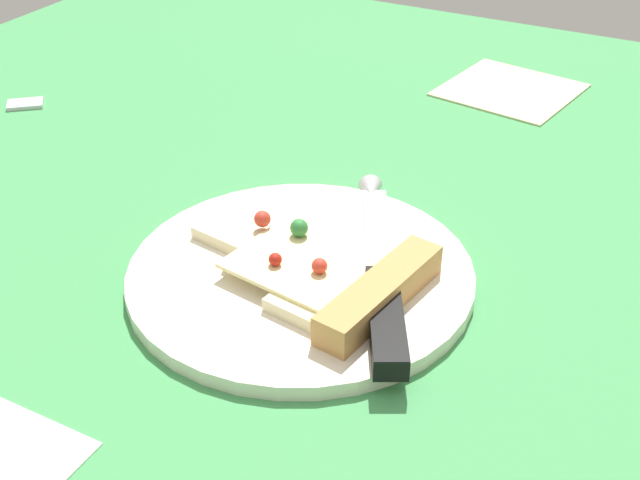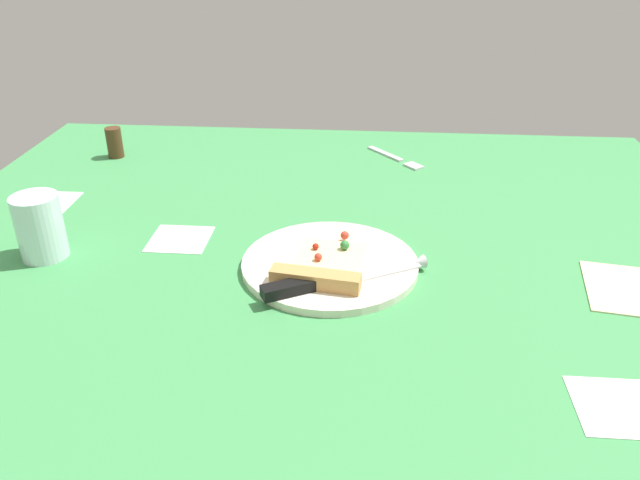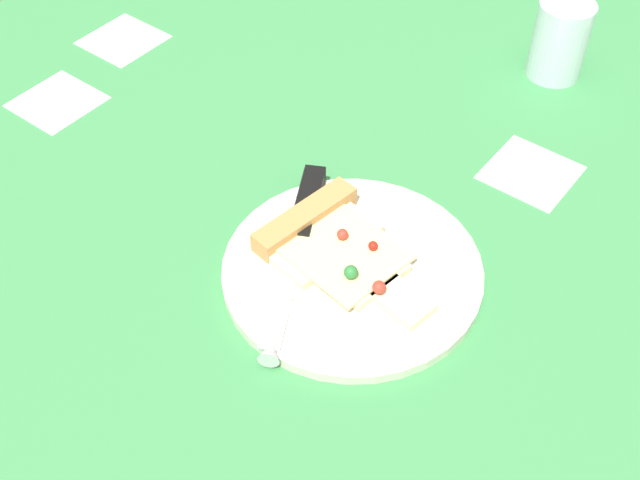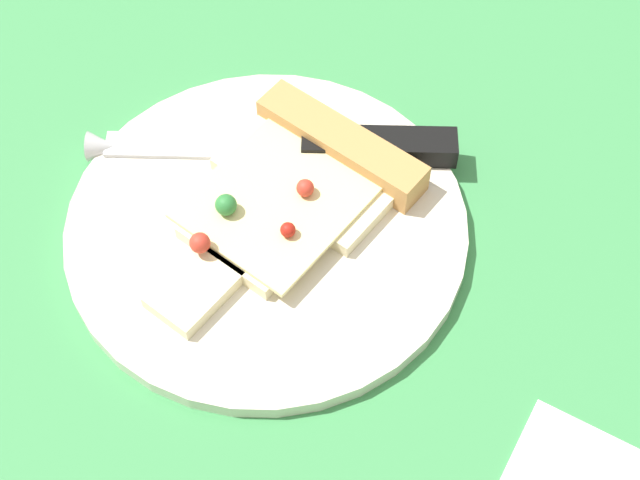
% 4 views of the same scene
% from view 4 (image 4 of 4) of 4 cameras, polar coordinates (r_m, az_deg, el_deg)
% --- Properties ---
extents(ground_plane, '(1.30, 1.30, 0.03)m').
position_cam_4_polar(ground_plane, '(0.62, -0.56, 1.03)').
color(ground_plane, '#3D8C4C').
rests_on(ground_plane, ground).
extents(plate, '(0.25, 0.25, 0.01)m').
position_cam_4_polar(plate, '(0.59, -3.21, 0.75)').
color(plate, silver).
rests_on(plate, ground_plane).
extents(pizza_slice, '(0.18, 0.12, 0.03)m').
position_cam_4_polar(pizza_slice, '(0.59, -1.70, 3.09)').
color(pizza_slice, beige).
rests_on(pizza_slice, plate).
extents(knife, '(0.13, 0.22, 0.02)m').
position_cam_4_polar(knife, '(0.62, -0.70, 5.62)').
color(knife, silver).
rests_on(knife, plate).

